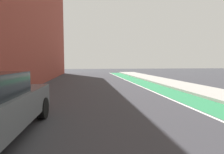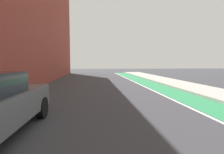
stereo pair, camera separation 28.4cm
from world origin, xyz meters
name	(u,v)px [view 1 (the left image)]	position (x,y,z in m)	size (l,w,h in m)	color
ground_plane	(110,96)	(0.00, 15.45, 0.00)	(85.56, 85.56, 0.00)	#38383D
bike_lane_paint	(161,89)	(3.69, 17.45, 0.00)	(1.60, 38.89, 0.00)	#2D8451
lane_divider_stripe	(148,89)	(2.79, 17.45, 0.00)	(0.12, 38.89, 0.00)	white
sidewalk_right	(190,87)	(5.79, 17.45, 0.07)	(2.59, 38.89, 0.14)	#A8A59E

